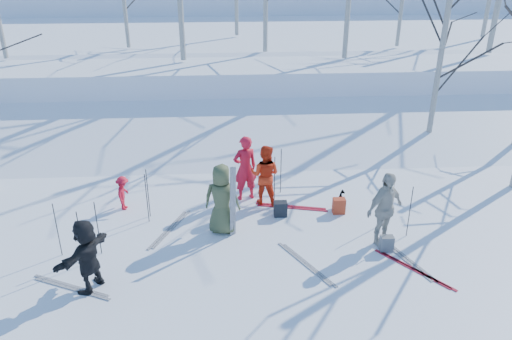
{
  "coord_description": "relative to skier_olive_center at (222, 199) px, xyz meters",
  "views": [
    {
      "loc": [
        -0.7,
        -9.84,
        6.59
      ],
      "look_at": [
        0.0,
        1.5,
        1.3
      ],
      "focal_mm": 35.0,
      "sensor_mm": 36.0,
      "label": 1
    }
  ],
  "objects": [
    {
      "name": "ground",
      "position": [
        0.87,
        -0.76,
        -0.89
      ],
      "size": [
        120.0,
        120.0,
        0.0
      ],
      "primitive_type": "plane",
      "color": "white",
      "rests_on": "ground"
    },
    {
      "name": "ski_pair_e",
      "position": [
        1.85,
        1.09,
        -0.88
      ],
      "size": [
        1.06,
        1.99,
        0.02
      ],
      "primitive_type": null,
      "rotation": [
        0.0,
        0.0,
        1.34
      ],
      "color": "maroon",
      "rests_on": "ground"
    },
    {
      "name": "ski_pair_c",
      "position": [
        -1.32,
        0.16,
        -0.88
      ],
      "size": [
        1.58,
        2.05,
        0.02
      ],
      "primitive_type": null,
      "rotation": [
        0.0,
        0.0,
        -0.41
      ],
      "color": "silver",
      "rests_on": "ground"
    },
    {
      "name": "skier_red_seated",
      "position": [
        -2.62,
        1.3,
        -0.42
      ],
      "size": [
        0.41,
        0.64,
        0.94
      ],
      "primitive_type": "imported",
      "rotation": [
        0.0,
        0.0,
        1.47
      ],
      "color": "red",
      "rests_on": "ground"
    },
    {
      "name": "skier_olive_center",
      "position": [
        0.0,
        0.0,
        0.0
      ],
      "size": [
        0.97,
        0.73,
        1.79
      ],
      "primitive_type": "imported",
      "rotation": [
        0.0,
        0.0,
        2.94
      ],
      "color": "#434D2E",
      "rests_on": "ground"
    },
    {
      "name": "dog",
      "position": [
        3.22,
        0.95,
        -0.67
      ],
      "size": [
        0.29,
        0.55,
        0.45
      ],
      "primitive_type": "imported",
      "rotation": [
        0.0,
        0.0,
        3.24
      ],
      "color": "black",
      "rests_on": "ground"
    },
    {
      "name": "backpack_red",
      "position": [
        3.05,
        0.71,
        -0.68
      ],
      "size": [
        0.32,
        0.22,
        0.42
      ],
      "primitive_type": "cube",
      "color": "#B1351B",
      "rests_on": "ground"
    },
    {
      "name": "birch_edge_e",
      "position": [
        7.13,
        5.15,
        1.77
      ],
      "size": [
        4.33,
        4.33,
        5.33
      ],
      "primitive_type": null,
      "color": "silver",
      "rests_on": "ground"
    },
    {
      "name": "skier_red_north",
      "position": [
        0.63,
        1.69,
        0.03
      ],
      "size": [
        0.78,
        0.63,
        1.85
      ],
      "primitive_type": "imported",
      "rotation": [
        0.0,
        0.0,
        3.45
      ],
      "color": "red",
      "rests_on": "ground"
    },
    {
      "name": "ski_pair_b",
      "position": [
        4.18,
        -1.86,
        -0.88
      ],
      "size": [
        2.04,
        2.09,
        0.02
      ],
      "primitive_type": null,
      "rotation": [
        0.0,
        0.0,
        0.66
      ],
      "color": "maroon",
      "rests_on": "ground"
    },
    {
      "name": "ski_pole_a",
      "position": [
        4.47,
        -0.49,
        -0.22
      ],
      "size": [
        0.02,
        0.02,
        1.34
      ],
      "primitive_type": "cylinder",
      "color": "black",
      "rests_on": "ground"
    },
    {
      "name": "ski_pair_d",
      "position": [
        -3.15,
        -2.02,
        -0.88
      ],
      "size": [
        1.65,
        2.05,
        0.02
      ],
      "primitive_type": null,
      "rotation": [
        0.0,
        0.0,
        1.14
      ],
      "color": "silver",
      "rests_on": "ground"
    },
    {
      "name": "snow_ramp",
      "position": [
        0.87,
        6.24,
        -0.74
      ],
      "size": [
        70.0,
        9.49,
        4.12
      ],
      "primitive_type": "cube",
      "rotation": [
        0.3,
        0.0,
        0.0
      ],
      "color": "white",
      "rests_on": "ground"
    },
    {
      "name": "ski_pole_b",
      "position": [
        1.42,
        1.44,
        -0.22
      ],
      "size": [
        0.02,
        0.02,
        1.34
      ],
      "primitive_type": "cylinder",
      "color": "black",
      "rests_on": "ground"
    },
    {
      "name": "skier_redor_behind",
      "position": [
        1.15,
        1.4,
        -0.05
      ],
      "size": [
        0.99,
        0.88,
        1.68
      ],
      "primitive_type": "imported",
      "rotation": [
        0.0,
        0.0,
        2.78
      ],
      "color": "red",
      "rests_on": "ground"
    },
    {
      "name": "birch_plateau_h",
      "position": [
        7.9,
        11.65,
        3.27
      ],
      "size": [
        3.35,
        3.35,
        3.92
      ],
      "primitive_type": null,
      "color": "silver",
      "rests_on": "snow_plateau"
    },
    {
      "name": "ski_pole_g",
      "position": [
        1.65,
        1.98,
        -0.22
      ],
      "size": [
        0.02,
        0.02,
        1.34
      ],
      "primitive_type": "cylinder",
      "color": "black",
      "rests_on": "ground"
    },
    {
      "name": "upright_ski_right",
      "position": [
        0.29,
        -0.24,
        0.06
      ],
      "size": [
        0.11,
        0.23,
        1.89
      ],
      "primitive_type": "cube",
      "rotation": [
        0.1,
        0.0,
        0.17
      ],
      "color": "silver",
      "rests_on": "ground"
    },
    {
      "name": "ski_pole_e",
      "position": [
        4.15,
        0.14,
        -0.22
      ],
      "size": [
        0.02,
        0.02,
        1.34
      ],
      "primitive_type": "cylinder",
      "color": "black",
      "rests_on": "ground"
    },
    {
      "name": "backpack_dark",
      "position": [
        1.5,
        0.67,
        -0.69
      ],
      "size": [
        0.34,
        0.24,
        0.4
      ],
      "primitive_type": "cube",
      "color": "black",
      "rests_on": "ground"
    },
    {
      "name": "backpack_grey",
      "position": [
        3.78,
        -1.09,
        -0.7
      ],
      "size": [
        0.3,
        0.2,
        0.38
      ],
      "primitive_type": "cube",
      "color": "slate",
      "rests_on": "ground"
    },
    {
      "name": "skier_grey_west",
      "position": [
        -2.71,
        -2.04,
        -0.09
      ],
      "size": [
        1.1,
        1.53,
        1.6
      ],
      "primitive_type": "imported",
      "rotation": [
        0.0,
        0.0,
        4.23
      ],
      "color": "black",
      "rests_on": "ground"
    },
    {
      "name": "ski_pole_f",
      "position": [
        -1.89,
        0.57,
        -0.22
      ],
      "size": [
        0.02,
        0.02,
        1.34
      ],
      "primitive_type": "cylinder",
      "color": "black",
      "rests_on": "ground"
    },
    {
      "name": "ski_pair_a",
      "position": [
        4.13,
        -1.44,
        -0.88
      ],
      "size": [
        1.48,
        2.03,
        0.02
      ],
      "primitive_type": null,
      "rotation": [
        0.0,
        0.0,
        0.37
      ],
      "color": "silver",
      "rests_on": "ground"
    },
    {
      "name": "ski_pole_h",
      "position": [
        -3.07,
        -1.2,
        -0.22
      ],
      "size": [
        0.02,
        0.02,
        1.34
      ],
      "primitive_type": "cylinder",
      "color": "black",
      "rests_on": "ground"
    },
    {
      "name": "upright_ski_left",
      "position": [
        0.23,
        -0.28,
        0.06
      ],
      "size": [
        0.11,
        0.17,
        1.9
      ],
      "primitive_type": "cube",
      "rotation": [
        0.07,
        0.0,
        0.32
      ],
      "color": "silver",
      "rests_on": "ground"
    },
    {
      "name": "snow_plateau",
      "position": [
        0.87,
        16.24,
        0.11
      ],
      "size": [
        70.0,
        18.0,
        2.2
      ],
      "primitive_type": "cube",
      "color": "white",
      "rests_on": "ground"
    },
    {
      "name": "ski_pole_c",
      "position": [
        -2.79,
        -0.79,
        -0.22
      ],
      "size": [
        0.02,
        0.02,
        1.34
      ],
      "primitive_type": "cylinder",
      "color": "black",
      "rests_on": "ground"
    },
    {
      "name": "ski_pole_d",
      "position": [
        -1.89,
        0.85,
        -0.22
      ],
      "size": [
        0.02,
        0.02,
        1.34
      ],
      "primitive_type": "cylinder",
      "color": "black",
      "rests_on": "ground"
    },
    {
      "name": "ski_pair_f",
      "position": [
        1.85,
        -1.51,
        -0.88
      ],
      "size": [
        1.81,
        2.07,
        0.02
      ],
      "primitive_type": null,
      "rotation": [
        0.0,
        0.0,
        0.51
      ],
      "color": "silver",
      "rests_on": "ground"
    },
    {
      "name": "ski_pole_i",
      "position": [
        -3.68,
        -0.81,
        -0.22
      ],
      "size": [
        0.02,
        0.02,
        1.34
      ],
      "primitive_type": "cylinder",
      "color": "black",
      "rests_on": "ground"
    },
    {
      "name": "skier_cream_east",
      "position": [
        3.75,
        -0.76,
        0.02
      ],
      "size": [
        1.15,
        0.92,
        1.83
      ],
      "primitive_type": "imported",
      "rotation": [
        0.0,
        0.0,
        0.52
      ],
      "color": "beige",
      "rests_on": "ground"
    }
  ]
}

